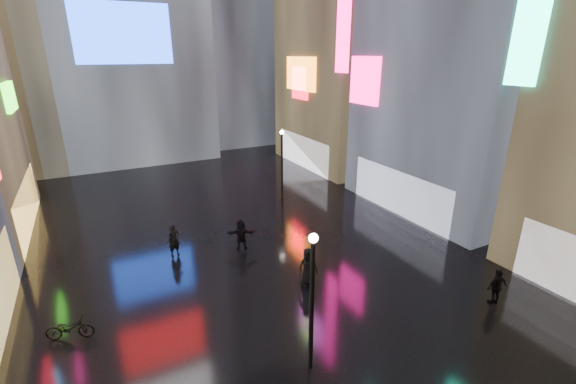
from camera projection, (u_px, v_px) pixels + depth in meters
ground at (229, 228)px, 24.25m from camera, size 140.00×140.00×0.00m
building_right_far at (352, 11)px, 34.78m from camera, size 10.28×12.00×28.00m
lamp_near at (312, 296)px, 12.52m from camera, size 0.30×0.30×5.20m
lamp_far at (282, 161)px, 28.36m from camera, size 0.30×0.30×5.20m
pedestrian_3 at (497, 287)px, 16.71m from camera, size 1.04×0.57×1.69m
pedestrian_4 at (308, 267)px, 18.10m from camera, size 1.02×0.77×1.87m
pedestrian_5 at (241, 235)px, 21.42m from camera, size 1.70×1.12×1.75m
pedestrian_6 at (174, 240)px, 20.71m from camera, size 0.76×0.60×1.83m
umbrella_2 at (309, 241)px, 17.63m from camera, size 1.29×1.28×0.86m
bicycle at (69, 328)px, 14.74m from camera, size 1.88×1.16×0.93m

